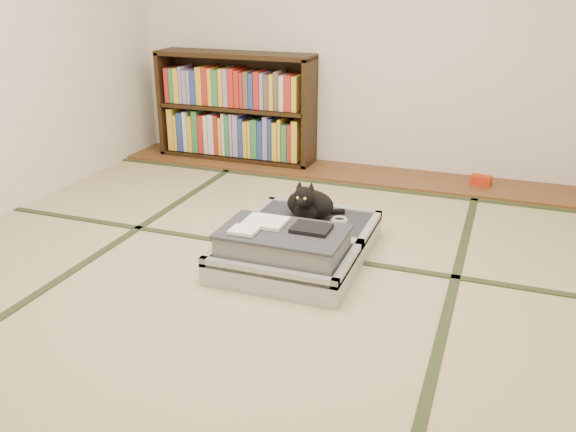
% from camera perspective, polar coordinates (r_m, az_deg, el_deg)
% --- Properties ---
extents(floor, '(4.50, 4.50, 0.00)m').
position_cam_1_polar(floor, '(3.29, -2.94, -6.05)').
color(floor, '#C8B685').
rests_on(floor, ground).
extents(wood_strip, '(4.00, 0.50, 0.02)m').
position_cam_1_polar(wood_strip, '(5.05, 5.96, 4.02)').
color(wood_strip, brown).
rests_on(wood_strip, ground).
extents(red_item, '(0.16, 0.12, 0.07)m').
position_cam_1_polar(red_item, '(4.93, 17.60, 3.22)').
color(red_item, '#B3290E').
rests_on(red_item, wood_strip).
extents(tatami_borders, '(4.00, 4.50, 0.01)m').
position_cam_1_polar(tatami_borders, '(3.70, 0.04, -2.67)').
color(tatami_borders, '#2D381E').
rests_on(tatami_borders, ground).
extents(bookcase, '(1.38, 0.31, 0.92)m').
position_cam_1_polar(bookcase, '(5.35, -4.90, 9.94)').
color(bookcase, black).
rests_on(bookcase, wood_strip).
extents(suitcase, '(0.75, 1.00, 0.30)m').
position_cam_1_polar(suitcase, '(3.46, 0.72, -2.69)').
color(suitcase, '#B3B2B7').
rests_on(suitcase, floor).
extents(cat, '(0.33, 0.34, 0.27)m').
position_cam_1_polar(cat, '(3.66, 1.99, 1.12)').
color(cat, black).
rests_on(cat, suitcase).
extents(cable_coil, '(0.10, 0.10, 0.03)m').
position_cam_1_polar(cable_coil, '(3.68, 4.81, -0.36)').
color(cable_coil, white).
rests_on(cable_coil, suitcase).
extents(hanger, '(0.36, 0.25, 0.01)m').
position_cam_1_polar(hanger, '(3.66, -1.48, -2.92)').
color(hanger, black).
rests_on(hanger, floor).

